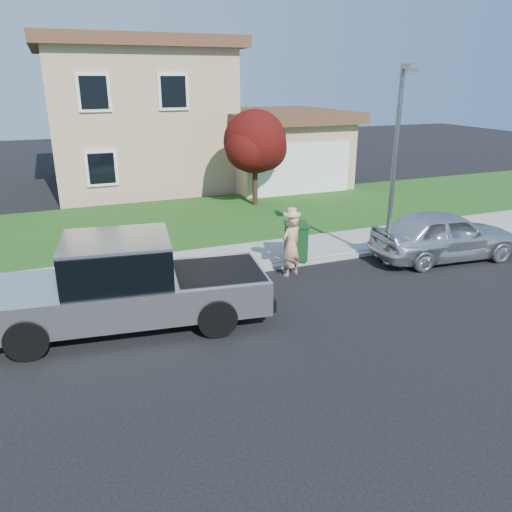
% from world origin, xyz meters
% --- Properties ---
extents(ground, '(80.00, 80.00, 0.00)m').
position_xyz_m(ground, '(0.00, 0.00, 0.00)').
color(ground, black).
rests_on(ground, ground).
extents(curb, '(40.00, 0.20, 0.12)m').
position_xyz_m(curb, '(1.00, 2.90, 0.06)').
color(curb, gray).
rests_on(curb, ground).
extents(sidewalk, '(40.00, 2.00, 0.15)m').
position_xyz_m(sidewalk, '(1.00, 4.00, 0.07)').
color(sidewalk, gray).
rests_on(sidewalk, ground).
extents(lawn, '(40.00, 7.00, 0.10)m').
position_xyz_m(lawn, '(1.00, 8.50, 0.05)').
color(lawn, '#154C16').
rests_on(lawn, ground).
extents(house, '(14.00, 11.30, 6.85)m').
position_xyz_m(house, '(1.31, 16.38, 3.17)').
color(house, tan).
rests_on(house, ground).
extents(pickup_truck, '(6.33, 2.84, 2.01)m').
position_xyz_m(pickup_truck, '(-2.88, 0.96, 0.94)').
color(pickup_truck, black).
rests_on(pickup_truck, ground).
extents(woman, '(0.73, 0.59, 1.89)m').
position_xyz_m(woman, '(1.69, 2.30, 0.90)').
color(woman, tan).
rests_on(woman, ground).
extents(sedan, '(4.55, 2.16, 1.50)m').
position_xyz_m(sedan, '(6.50, 1.80, 0.75)').
color(sedan, silver).
rests_on(sedan, ground).
extents(ornamental_tree, '(2.84, 2.56, 3.90)m').
position_xyz_m(ornamental_tree, '(3.70, 9.89, 2.59)').
color(ornamental_tree, black).
rests_on(ornamental_tree, lawn).
extents(trash_bin, '(0.85, 0.91, 1.07)m').
position_xyz_m(trash_bin, '(2.24, 3.10, 0.69)').
color(trash_bin, '#0F3716').
rests_on(trash_bin, sidewalk).
extents(street_lamp, '(0.36, 0.72, 5.48)m').
position_xyz_m(street_lamp, '(4.59, 1.95, 3.13)').
color(street_lamp, slate).
rests_on(street_lamp, ground).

